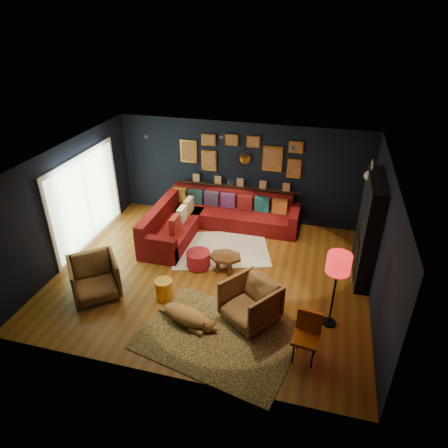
% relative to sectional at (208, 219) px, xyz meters
% --- Properties ---
extents(floor, '(6.50, 6.50, 0.00)m').
position_rel_sectional_xyz_m(floor, '(0.61, -1.81, -0.32)').
color(floor, brown).
rests_on(floor, ground).
extents(room_walls, '(6.50, 6.50, 6.50)m').
position_rel_sectional_xyz_m(room_walls, '(0.61, -1.81, 1.27)').
color(room_walls, black).
rests_on(room_walls, ground).
extents(sectional, '(3.41, 2.69, 0.86)m').
position_rel_sectional_xyz_m(sectional, '(0.00, 0.00, 0.00)').
color(sectional, '#65080D').
rests_on(sectional, ground).
extents(ledge, '(3.20, 0.12, 0.04)m').
position_rel_sectional_xyz_m(ledge, '(0.61, 0.87, 0.60)').
color(ledge, black).
rests_on(ledge, room_walls).
extents(gallery_wall, '(3.15, 0.04, 1.02)m').
position_rel_sectional_xyz_m(gallery_wall, '(0.60, 0.91, 1.48)').
color(gallery_wall, gold).
rests_on(gallery_wall, room_walls).
extents(sunburst_mirror, '(0.47, 0.16, 0.47)m').
position_rel_sectional_xyz_m(sunburst_mirror, '(0.71, 0.91, 1.38)').
color(sunburst_mirror, silver).
rests_on(sunburst_mirror, room_walls).
extents(fireplace, '(0.31, 1.60, 2.20)m').
position_rel_sectional_xyz_m(fireplace, '(3.71, -0.91, 0.70)').
color(fireplace, black).
rests_on(fireplace, ground).
extents(deer_head, '(0.50, 0.28, 0.45)m').
position_rel_sectional_xyz_m(deer_head, '(3.75, -0.41, 1.73)').
color(deer_head, white).
rests_on(deer_head, fireplace).
extents(sliding_door, '(0.06, 2.80, 2.20)m').
position_rel_sectional_xyz_m(sliding_door, '(-2.60, -1.21, 0.78)').
color(sliding_door, white).
rests_on(sliding_door, ground).
extents(ceiling_spots, '(3.30, 2.50, 0.06)m').
position_rel_sectional_xyz_m(ceiling_spots, '(0.61, -1.01, 2.24)').
color(ceiling_spots, black).
rests_on(ceiling_spots, room_walls).
extents(shag_rug, '(2.62, 2.23, 0.03)m').
position_rel_sectional_xyz_m(shag_rug, '(0.54, -0.81, -0.31)').
color(shag_rug, white).
rests_on(shag_rug, ground).
extents(leopard_rug, '(2.98, 2.41, 0.02)m').
position_rel_sectional_xyz_m(leopard_rug, '(1.25, -3.57, -0.32)').
color(leopard_rug, tan).
rests_on(leopard_rug, ground).
extents(coffee_table, '(0.74, 0.56, 0.36)m').
position_rel_sectional_xyz_m(coffee_table, '(0.86, -1.59, -0.00)').
color(coffee_table, brown).
rests_on(coffee_table, shag_rug).
extents(pouf, '(0.53, 0.53, 0.35)m').
position_rel_sectional_xyz_m(pouf, '(0.25, -1.61, -0.12)').
color(pouf, maroon).
rests_on(pouf, shag_rug).
extents(armchair_left, '(1.21, 1.20, 0.91)m').
position_rel_sectional_xyz_m(armchair_left, '(-1.42, -3.05, 0.13)').
color(armchair_left, '#BC7A40').
rests_on(armchair_left, ground).
extents(armchair_right, '(1.17, 1.16, 0.89)m').
position_rel_sectional_xyz_m(armchair_right, '(1.69, -2.96, 0.12)').
color(armchair_right, '#BC7A40').
rests_on(armchair_right, ground).
extents(gold_stool, '(0.35, 0.35, 0.43)m').
position_rel_sectional_xyz_m(gold_stool, '(-0.07, -2.81, -0.11)').
color(gold_stool, gold).
rests_on(gold_stool, ground).
extents(orange_chair, '(0.45, 0.45, 0.87)m').
position_rel_sectional_xyz_m(orange_chair, '(2.74, -3.57, 0.19)').
color(orange_chair, black).
rests_on(orange_chair, ground).
extents(floor_lamp, '(0.42, 0.42, 1.51)m').
position_rel_sectional_xyz_m(floor_lamp, '(3.11, -2.70, 0.94)').
color(floor_lamp, black).
rests_on(floor_lamp, ground).
extents(dog, '(1.40, 0.99, 0.40)m').
position_rel_sectional_xyz_m(dog, '(0.57, -3.34, -0.11)').
color(dog, '#B97341').
rests_on(dog, leopard_rug).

